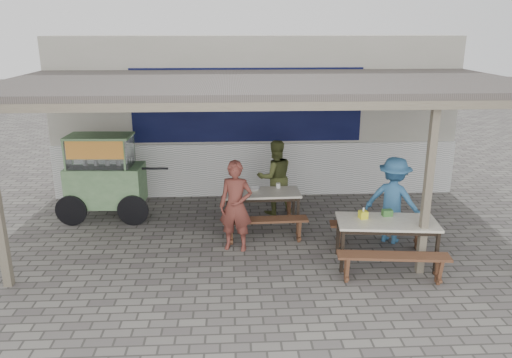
{
  "coord_description": "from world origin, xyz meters",
  "views": [
    {
      "loc": [
        -0.58,
        -7.82,
        3.69
      ],
      "look_at": [
        -0.12,
        0.9,
        1.01
      ],
      "focal_mm": 35.0,
      "sensor_mm": 36.0,
      "label": 1
    }
  ],
  "objects": [
    {
      "name": "condiment_bowl",
      "position": [
        -0.14,
        1.04,
        0.78
      ],
      "size": [
        0.28,
        0.28,
        0.05
      ],
      "primitive_type": "imported",
      "rotation": [
        0.0,
        0.0,
        -0.37
      ],
      "color": "silver",
      "rests_on": "table_left"
    },
    {
      "name": "ground",
      "position": [
        0.0,
        0.0,
        0.0
      ],
      "size": [
        60.0,
        60.0,
        0.0
      ],
      "primitive_type": "plane",
      "color": "slate",
      "rests_on": "ground"
    },
    {
      "name": "tissue_box",
      "position": [
        1.52,
        -0.47,
        0.81
      ],
      "size": [
        0.14,
        0.14,
        0.12
      ],
      "primitive_type": "cube",
      "rotation": [
        0.0,
        0.0,
        0.18
      ],
      "color": "yellow",
      "rests_on": "table_right"
    },
    {
      "name": "bench_right_wall",
      "position": [
        1.94,
        0.0,
        0.34
      ],
      "size": [
        1.68,
        0.46,
        0.45
      ],
      "rotation": [
        0.0,
        0.0,
        -0.11
      ],
      "color": "brown",
      "rests_on": "ground"
    },
    {
      "name": "warung_roof",
      "position": [
        0.02,
        0.9,
        2.71
      ],
      "size": [
        9.0,
        4.21,
        2.81
      ],
      "color": "#514945",
      "rests_on": "ground"
    },
    {
      "name": "patron_right_table",
      "position": [
        2.26,
        0.29,
        0.77
      ],
      "size": [
        1.15,
        1.03,
        1.55
      ],
      "primitive_type": "imported",
      "rotation": [
        0.0,
        0.0,
        2.55
      ],
      "color": "teal",
      "rests_on": "ground"
    },
    {
      "name": "back_wall",
      "position": [
        -0.0,
        3.58,
        1.72
      ],
      "size": [
        9.0,
        1.28,
        3.5
      ],
      "color": "beige",
      "rests_on": "ground"
    },
    {
      "name": "condiment_jar",
      "position": [
        0.32,
        1.17,
        0.8
      ],
      "size": [
        0.08,
        0.08,
        0.09
      ],
      "primitive_type": "cylinder",
      "color": "silver",
      "rests_on": "table_left"
    },
    {
      "name": "table_right",
      "position": [
        1.88,
        -0.6,
        0.68
      ],
      "size": [
        1.63,
        0.91,
        0.75
      ],
      "rotation": [
        0.0,
        0.0,
        -0.11
      ],
      "color": "silver",
      "rests_on": "ground"
    },
    {
      "name": "bench_left_wall",
      "position": [
        -0.03,
        1.54,
        0.34
      ],
      "size": [
        1.51,
        0.33,
        0.45
      ],
      "rotation": [
        0.0,
        0.0,
        0.03
      ],
      "color": "brown",
      "rests_on": "ground"
    },
    {
      "name": "bench_left_street",
      "position": [
        0.01,
        0.34,
        0.34
      ],
      "size": [
        1.51,
        0.33,
        0.45
      ],
      "rotation": [
        0.0,
        0.0,
        0.03
      ],
      "color": "brown",
      "rests_on": "ground"
    },
    {
      "name": "vendor_cart",
      "position": [
        -3.06,
        1.7,
        0.92
      ],
      "size": [
        2.15,
        0.89,
        1.69
      ],
      "rotation": [
        0.0,
        0.0,
        -0.05
      ],
      "color": "#77A36C",
      "rests_on": "ground"
    },
    {
      "name": "donation_box",
      "position": [
        1.94,
        -0.39,
        0.8
      ],
      "size": [
        0.17,
        0.12,
        0.11
      ],
      "primitive_type": "cube",
      "rotation": [
        0.0,
        0.0,
        0.06
      ],
      "color": "#3A6E30",
      "rests_on": "table_right"
    },
    {
      "name": "table_left",
      "position": [
        -0.01,
        0.94,
        0.67
      ],
      "size": [
        1.42,
        0.68,
        0.75
      ],
      "rotation": [
        0.0,
        0.0,
        0.03
      ],
      "color": "silver",
      "rests_on": "ground"
    },
    {
      "name": "bench_right_street",
      "position": [
        1.81,
        -1.2,
        0.34
      ],
      "size": [
        1.68,
        0.46,
        0.45
      ],
      "rotation": [
        0.0,
        0.0,
        -0.11
      ],
      "color": "brown",
      "rests_on": "ground"
    },
    {
      "name": "patron_wall_side",
      "position": [
        0.31,
        1.82,
        0.76
      ],
      "size": [
        0.85,
        0.72,
        1.53
      ],
      "primitive_type": "imported",
      "rotation": [
        0.0,
        0.0,
        3.35
      ],
      "color": "#4B5228",
      "rests_on": "ground"
    },
    {
      "name": "patron_street_side",
      "position": [
        -0.5,
        0.1,
        0.78
      ],
      "size": [
        0.64,
        0.5,
        1.57
      ],
      "primitive_type": "imported",
      "rotation": [
        0.0,
        0.0,
        -0.23
      ],
      "color": "brown",
      "rests_on": "ground"
    }
  ]
}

